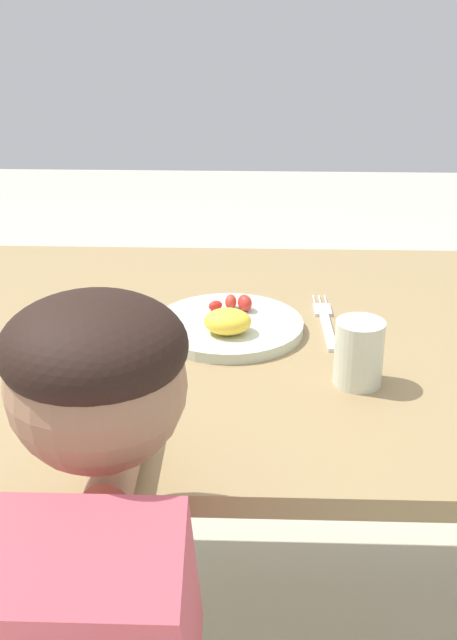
# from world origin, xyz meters

# --- Properties ---
(dining_table) EXTENTS (1.42, 0.87, 0.69)m
(dining_table) POSITION_xyz_m (0.00, 0.00, 0.61)
(dining_table) COLOR #90774D
(dining_table) RESTS_ON ground_plane
(plate) EXTENTS (0.25, 0.25, 0.06)m
(plate) POSITION_xyz_m (0.01, 0.01, 0.70)
(plate) COLOR beige
(plate) RESTS_ON dining_table
(fork) EXTENTS (0.03, 0.23, 0.01)m
(fork) POSITION_xyz_m (0.18, 0.05, 0.69)
(fork) COLOR silver
(fork) RESTS_ON dining_table
(spoon) EXTENTS (0.04, 0.19, 0.02)m
(spoon) POSITION_xyz_m (-0.19, 0.04, 0.70)
(spoon) COLOR #B1884C
(spoon) RESTS_ON dining_table
(drinking_cup) EXTENTS (0.07, 0.07, 0.10)m
(drinking_cup) POSITION_xyz_m (0.21, -0.16, 0.74)
(drinking_cup) COLOR silver
(drinking_cup) RESTS_ON dining_table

